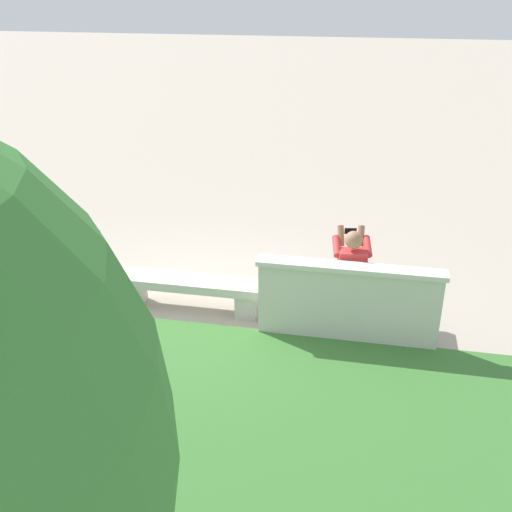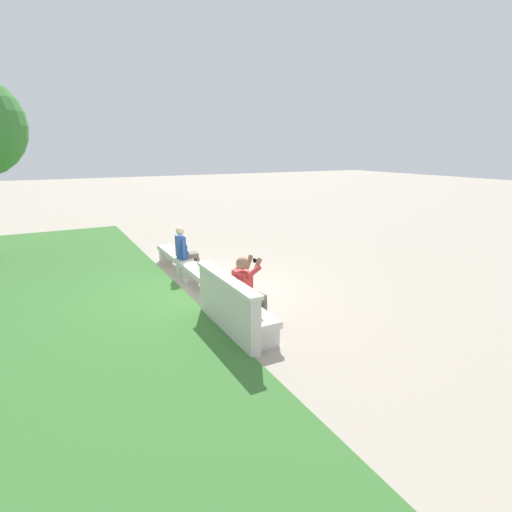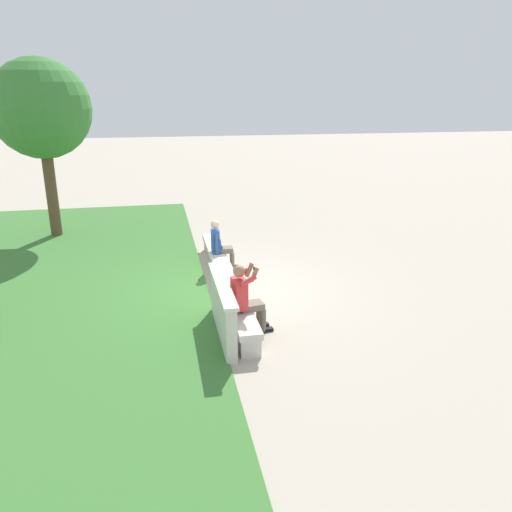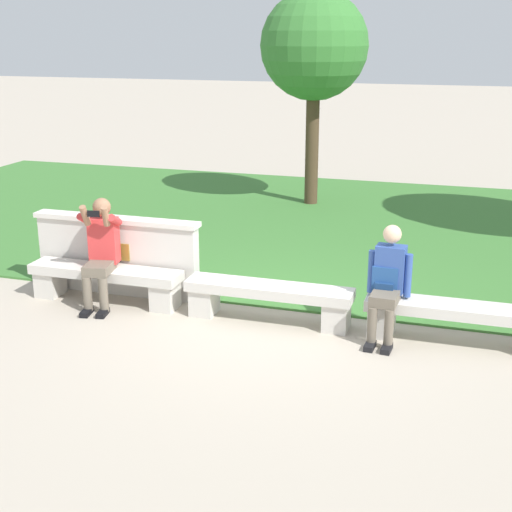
% 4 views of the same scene
% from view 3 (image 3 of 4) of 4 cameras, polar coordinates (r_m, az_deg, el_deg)
% --- Properties ---
extents(ground_plane, '(80.00, 80.00, 0.00)m').
position_cam_3_polar(ground_plane, '(11.12, -3.51, -3.91)').
color(ground_plane, '#B2A593').
extents(grass_strip, '(18.19, 8.00, 0.03)m').
position_cam_3_polar(grass_strip, '(11.43, -25.88, -5.10)').
color(grass_strip, '#3D7533').
rests_on(grass_strip, ground).
extents(bench_main, '(1.96, 0.40, 0.45)m').
position_cam_3_polar(bench_main, '(9.09, -1.65, -7.11)').
color(bench_main, beige).
rests_on(bench_main, ground).
extents(bench_near, '(1.96, 0.40, 0.45)m').
position_cam_3_polar(bench_near, '(11.01, -3.54, -2.47)').
color(bench_near, beige).
rests_on(bench_near, ground).
extents(bench_mid, '(1.96, 0.40, 0.45)m').
position_cam_3_polar(bench_mid, '(12.99, -4.84, 0.78)').
color(bench_mid, beige).
rests_on(bench_mid, ground).
extents(backrest_wall_with_plaque, '(2.23, 0.24, 1.01)m').
position_cam_3_polar(backrest_wall_with_plaque, '(8.95, -3.82, -6.04)').
color(backrest_wall_with_plaque, beige).
rests_on(backrest_wall_with_plaque, ground).
extents(person_photographer, '(0.52, 0.77, 1.32)m').
position_cam_3_polar(person_photographer, '(8.93, -1.21, -4.51)').
color(person_photographer, black).
rests_on(person_photographer, ground).
extents(person_distant, '(0.48, 0.69, 1.26)m').
position_cam_3_polar(person_distant, '(12.18, -4.16, 1.42)').
color(person_distant, black).
rests_on(person_distant, ground).
extents(backpack, '(0.28, 0.24, 0.43)m').
position_cam_3_polar(backpack, '(12.15, -4.52, 1.14)').
color(backpack, '#234C8C').
rests_on(backpack, bench_mid).
extents(tree_left_background, '(2.81, 2.81, 5.14)m').
position_cam_3_polar(tree_left_background, '(15.91, -23.37, 15.10)').
color(tree_left_background, brown).
rests_on(tree_left_background, ground).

